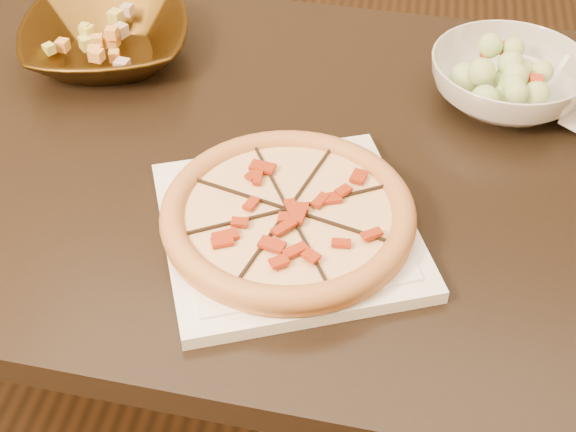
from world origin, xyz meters
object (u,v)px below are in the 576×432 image
at_px(dining_table, 240,202).
at_px(plate, 288,228).
at_px(bronze_bowl, 106,42).
at_px(salad_bowl, 507,81).
at_px(pizza, 288,214).

distance_m(dining_table, plate, 0.23).
xyz_separation_m(dining_table, plate, (0.10, -0.17, 0.12)).
distance_m(bronze_bowl, salad_bowl, 0.61).
bearing_deg(plate, salad_bowl, 51.29).
height_order(pizza, salad_bowl, salad_bowl).
bearing_deg(pizza, bronze_bowl, 135.16).
relative_size(plate, pizza, 1.27).
bearing_deg(dining_table, salad_bowl, 23.98).
height_order(plate, bronze_bowl, bronze_bowl).
bearing_deg(bronze_bowl, salad_bowl, -1.00).
bearing_deg(bronze_bowl, dining_table, -35.51).
height_order(plate, salad_bowl, salad_bowl).
bearing_deg(pizza, dining_table, 120.87).
relative_size(dining_table, bronze_bowl, 5.13).
relative_size(pizza, salad_bowl, 1.35).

